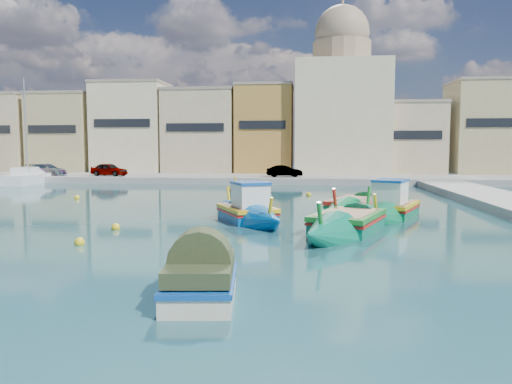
% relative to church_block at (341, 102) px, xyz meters
% --- Properties ---
extents(ground, '(160.00, 160.00, 0.00)m').
position_rel_church_block_xyz_m(ground, '(-10.00, -40.00, -8.41)').
color(ground, '#163D42').
rests_on(ground, ground).
extents(north_quay, '(80.00, 8.00, 0.60)m').
position_rel_church_block_xyz_m(north_quay, '(-10.00, -8.00, -8.11)').
color(north_quay, gray).
rests_on(north_quay, ground).
extents(north_townhouses, '(83.20, 7.87, 10.19)m').
position_rel_church_block_xyz_m(north_townhouses, '(-3.32, -0.64, -3.41)').
color(north_townhouses, tan).
rests_on(north_townhouses, ground).
extents(church_block, '(10.00, 10.00, 19.10)m').
position_rel_church_block_xyz_m(church_block, '(0.00, 0.00, 0.00)').
color(church_block, beige).
rests_on(church_block, ground).
extents(parked_cars, '(27.69, 2.41, 1.27)m').
position_rel_church_block_xyz_m(parked_cars, '(-21.82, -9.50, -7.21)').
color(parked_cars, '#4C1919').
rests_on(parked_cars, north_quay).
extents(luzzu_turquoise_cabin, '(5.32, 9.17, 2.92)m').
position_rel_church_block_xyz_m(luzzu_turquoise_cabin, '(0.65, -31.49, -8.06)').
color(luzzu_turquoise_cabin, '#0A6F44').
rests_on(luzzu_turquoise_cabin, ground).
extents(luzzu_blue_cabin, '(5.43, 8.14, 2.88)m').
position_rel_church_block_xyz_m(luzzu_blue_cabin, '(-6.44, -33.77, -8.06)').
color(luzzu_blue_cabin, '#0054A2').
rests_on(luzzu_blue_cabin, ground).
extents(luzzu_cyan_mid, '(5.81, 9.69, 2.83)m').
position_rel_church_block_xyz_m(luzzu_cyan_mid, '(-1.02, -30.80, -8.11)').
color(luzzu_cyan_mid, '#0A6E3A').
rests_on(luzzu_cyan_mid, ground).
extents(luzzu_green, '(5.16, 6.99, 2.22)m').
position_rel_church_block_xyz_m(luzzu_green, '(-7.57, -23.18, -8.17)').
color(luzzu_green, '#0A6D49').
rests_on(luzzu_green, ground).
extents(luzzu_blue_south, '(5.53, 9.95, 2.83)m').
position_rel_church_block_xyz_m(luzzu_blue_south, '(-1.93, -36.23, -8.11)').
color(luzzu_blue_south, '#0A7152').
rests_on(luzzu_blue_south, ground).
extents(tender_near, '(1.88, 3.06, 1.43)m').
position_rel_church_block_xyz_m(tender_near, '(-6.03, -45.99, -7.97)').
color(tender_near, beige).
rests_on(tender_near, ground).
extents(yacht_north, '(2.59, 8.04, 10.62)m').
position_rel_church_block_xyz_m(yacht_north, '(-29.75, -11.68, -7.99)').
color(yacht_north, white).
rests_on(yacht_north, ground).
extents(mooring_buoys, '(24.33, 21.72, 0.36)m').
position_rel_church_block_xyz_m(mooring_buoys, '(-6.85, -33.55, -8.33)').
color(mooring_buoys, yellow).
rests_on(mooring_buoys, ground).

